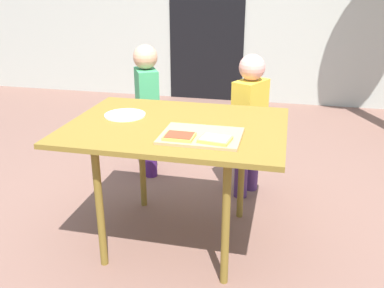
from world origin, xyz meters
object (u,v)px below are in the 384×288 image
Objects in this scene: pizza_slice_near_right at (215,139)px; pizza_slice_near_left at (179,136)px; cutting_board at (201,136)px; child_left at (147,103)px; child_right at (249,118)px; dining_table at (177,135)px; plate_white_left at (125,115)px.

pizza_slice_near_right is 0.17m from pizza_slice_near_left.
cutting_board is 0.11m from pizza_slice_near_right.
child_left reaches higher than child_right.
child_left is at bearing 118.53° from dining_table.
child_right reaches higher than pizza_slice_near_right.
cutting_board is at bearing 138.71° from pizza_slice_near_right.
plate_white_left is at bearing 167.09° from dining_table.
plate_white_left reaches higher than dining_table.
dining_table is 0.93m from child_left.
child_left reaches higher than dining_table.
dining_table is 7.28× the size of pizza_slice_near_right.
child_right is at bearing -12.37° from child_left.
pizza_slice_near_right is at bearing -0.22° from pizza_slice_near_left.
dining_table is at bearing 136.41° from pizza_slice_near_right.
plate_white_left is at bearing -137.76° from child_right.
dining_table is 1.15× the size of child_left.
pizza_slice_near_left is (-0.09, -0.07, 0.02)m from cutting_board.
plate_white_left is (-0.31, 0.07, 0.07)m from dining_table.
child_left is 1.01× the size of child_right.
child_left is (-0.69, 1.05, -0.16)m from pizza_slice_near_right.
cutting_board is at bearing -44.65° from dining_table.
child_left is (-0.13, 0.74, -0.14)m from plate_white_left.
pizza_slice_near_right is (0.08, -0.07, 0.02)m from cutting_board.
child_right reaches higher than plate_white_left.
child_right is at bearing 79.12° from cutting_board.
plate_white_left is (-0.39, 0.30, -0.02)m from pizza_slice_near_left.
pizza_slice_near_right reaches higher than cutting_board.
child_left is (-0.44, 0.82, -0.08)m from dining_table.
dining_table is 2.96× the size of cutting_board.
pizza_slice_near_right is 1.10× the size of pizza_slice_near_left.
pizza_slice_near_left is at bearing 179.78° from pizza_slice_near_right.
pizza_slice_near_left is at bearing -72.06° from dining_table.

